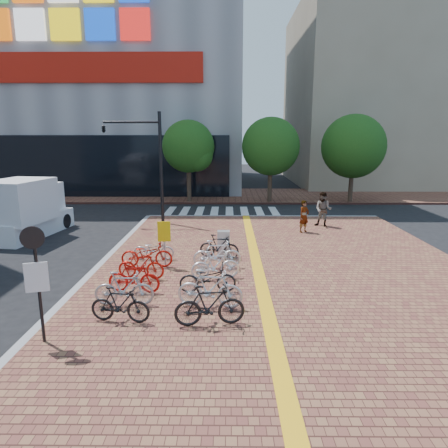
{
  "coord_description": "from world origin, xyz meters",
  "views": [
    {
      "loc": [
        0.89,
        -12.03,
        4.94
      ],
      "look_at": [
        0.73,
        4.43,
        1.3
      ],
      "focal_mm": 32.0,
      "sensor_mm": 36.0,
      "label": 1
    }
  ],
  "objects_px": {
    "bike_6": "(210,305)",
    "pedestrian_b": "(323,209)",
    "bike_10": "(217,254)",
    "pedestrian_a": "(304,216)",
    "notice_sign": "(36,271)",
    "bike_8": "(208,278)",
    "yellow_sign": "(164,236)",
    "bike_0": "(120,305)",
    "traffic_light_pole": "(135,147)",
    "bike_1": "(124,289)",
    "bike_5": "(154,249)",
    "bike_7": "(210,289)",
    "bike_3": "(141,265)",
    "bike_2": "(134,277)",
    "utility_box": "(224,244)",
    "bike_4": "(147,254)",
    "bike_11": "(219,246)",
    "box_truck": "(26,209)",
    "bike_9": "(215,265)"
  },
  "relations": [
    {
      "from": "bike_9",
      "to": "bike_11",
      "type": "distance_m",
      "value": 2.41
    },
    {
      "from": "bike_6",
      "to": "bike_10",
      "type": "distance_m",
      "value": 4.59
    },
    {
      "from": "bike_3",
      "to": "bike_7",
      "type": "height_order",
      "value": "bike_7"
    },
    {
      "from": "bike_7",
      "to": "pedestrian_b",
      "type": "xyz_separation_m",
      "value": [
        5.63,
        10.51,
        0.37
      ]
    },
    {
      "from": "bike_7",
      "to": "bike_11",
      "type": "relative_size",
      "value": 1.18
    },
    {
      "from": "bike_9",
      "to": "traffic_light_pole",
      "type": "bearing_deg",
      "value": 15.4
    },
    {
      "from": "bike_0",
      "to": "notice_sign",
      "type": "distance_m",
      "value": 2.3
    },
    {
      "from": "bike_9",
      "to": "bike_11",
      "type": "bearing_deg",
      "value": -13.61
    },
    {
      "from": "bike_4",
      "to": "box_truck",
      "type": "bearing_deg",
      "value": 51.62
    },
    {
      "from": "bike_0",
      "to": "bike_6",
      "type": "relative_size",
      "value": 0.88
    },
    {
      "from": "bike_4",
      "to": "pedestrian_a",
      "type": "xyz_separation_m",
      "value": [
        6.86,
        5.6,
        0.32
      ]
    },
    {
      "from": "pedestrian_b",
      "to": "utility_box",
      "type": "height_order",
      "value": "pedestrian_b"
    },
    {
      "from": "bike_10",
      "to": "utility_box",
      "type": "height_order",
      "value": "utility_box"
    },
    {
      "from": "bike_5",
      "to": "bike_7",
      "type": "relative_size",
      "value": 0.85
    },
    {
      "from": "bike_2",
      "to": "traffic_light_pole",
      "type": "relative_size",
      "value": 0.27
    },
    {
      "from": "notice_sign",
      "to": "bike_6",
      "type": "bearing_deg",
      "value": 13.15
    },
    {
      "from": "traffic_light_pole",
      "to": "bike_2",
      "type": "bearing_deg",
      "value": -78.18
    },
    {
      "from": "bike_5",
      "to": "bike_8",
      "type": "height_order",
      "value": "bike_8"
    },
    {
      "from": "bike_4",
      "to": "bike_3",
      "type": "bearing_deg",
      "value": -179.2
    },
    {
      "from": "bike_1",
      "to": "bike_5",
      "type": "bearing_deg",
      "value": -2.47
    },
    {
      "from": "notice_sign",
      "to": "bike_11",
      "type": "bearing_deg",
      "value": 59.12
    },
    {
      "from": "bike_2",
      "to": "bike_6",
      "type": "xyz_separation_m",
      "value": [
        2.46,
        -2.19,
        0.06
      ]
    },
    {
      "from": "traffic_light_pole",
      "to": "box_truck",
      "type": "distance_m",
      "value": 6.36
    },
    {
      "from": "bike_3",
      "to": "pedestrian_a",
      "type": "xyz_separation_m",
      "value": [
        6.81,
        6.86,
        0.33
      ]
    },
    {
      "from": "bike_5",
      "to": "yellow_sign",
      "type": "xyz_separation_m",
      "value": [
        0.59,
        -0.91,
        0.79
      ]
    },
    {
      "from": "bike_6",
      "to": "bike_10",
      "type": "height_order",
      "value": "bike_6"
    },
    {
      "from": "bike_1",
      "to": "bike_5",
      "type": "xyz_separation_m",
      "value": [
        0.05,
        4.39,
        -0.09
      ]
    },
    {
      "from": "bike_11",
      "to": "pedestrian_b",
      "type": "distance_m",
      "value": 7.97
    },
    {
      "from": "bike_0",
      "to": "traffic_light_pole",
      "type": "relative_size",
      "value": 0.26
    },
    {
      "from": "pedestrian_b",
      "to": "utility_box",
      "type": "relative_size",
      "value": 1.74
    },
    {
      "from": "bike_9",
      "to": "utility_box",
      "type": "bearing_deg",
      "value": -17.29
    },
    {
      "from": "bike_8",
      "to": "yellow_sign",
      "type": "relative_size",
      "value": 1.01
    },
    {
      "from": "bike_7",
      "to": "bike_8",
      "type": "relative_size",
      "value": 1.07
    },
    {
      "from": "bike_1",
      "to": "bike_11",
      "type": "height_order",
      "value": "bike_1"
    },
    {
      "from": "bike_4",
      "to": "bike_8",
      "type": "relative_size",
      "value": 1.08
    },
    {
      "from": "bike_3",
      "to": "bike_9",
      "type": "xyz_separation_m",
      "value": [
        2.53,
        0.0,
        0.02
      ]
    },
    {
      "from": "bike_2",
      "to": "box_truck",
      "type": "bearing_deg",
      "value": 47.72
    },
    {
      "from": "bike_10",
      "to": "bike_11",
      "type": "bearing_deg",
      "value": -7.02
    },
    {
      "from": "bike_6",
      "to": "bike_11",
      "type": "distance_m",
      "value": 5.82
    },
    {
      "from": "traffic_light_pole",
      "to": "bike_7",
      "type": "bearing_deg",
      "value": -68.15
    },
    {
      "from": "bike_8",
      "to": "notice_sign",
      "type": "distance_m",
      "value": 5.06
    },
    {
      "from": "bike_2",
      "to": "notice_sign",
      "type": "xyz_separation_m",
      "value": [
        -1.45,
        -3.11,
        1.29
      ]
    },
    {
      "from": "bike_0",
      "to": "bike_6",
      "type": "distance_m",
      "value": 2.36
    },
    {
      "from": "bike_6",
      "to": "pedestrian_b",
      "type": "xyz_separation_m",
      "value": [
        5.59,
        11.6,
        0.38
      ]
    },
    {
      "from": "bike_2",
      "to": "yellow_sign",
      "type": "xyz_separation_m",
      "value": [
        0.58,
        2.51,
        0.71
      ]
    },
    {
      "from": "bike_0",
      "to": "pedestrian_a",
      "type": "relative_size",
      "value": 0.99
    },
    {
      "from": "bike_11",
      "to": "box_truck",
      "type": "xyz_separation_m",
      "value": [
        -9.78,
        4.2,
        0.74
      ]
    },
    {
      "from": "bike_4",
      "to": "bike_11",
      "type": "height_order",
      "value": "bike_4"
    },
    {
      "from": "pedestrian_b",
      "to": "bike_3",
      "type": "bearing_deg",
      "value": -106.02
    },
    {
      "from": "pedestrian_a",
      "to": "notice_sign",
      "type": "xyz_separation_m",
      "value": [
        -8.22,
        -11.19,
        0.97
      ]
    }
  ]
}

